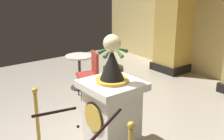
{
  "coord_description": "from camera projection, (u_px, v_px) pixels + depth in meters",
  "views": [
    {
      "loc": [
        2.78,
        -1.78,
        2.36
      ],
      "look_at": [
        -0.11,
        0.43,
        1.19
      ],
      "focal_mm": 45.32,
      "sensor_mm": 36.0,
      "label": 1
    }
  ],
  "objects": [
    {
      "name": "pedestal_clock",
      "position": [
        112.0,
        107.0,
        3.99
      ],
      "size": [
        0.76,
        0.76,
        1.68
      ],
      "color": "silver",
      "rests_on": "ground_plane"
    },
    {
      "name": "stanchion_near",
      "position": [
        39.0,
        134.0,
        3.83
      ],
      "size": [
        0.24,
        0.24,
        1.03
      ],
      "color": "gold",
      "rests_on": "ground_plane"
    },
    {
      "name": "velvet_rope",
      "position": [
        78.0,
        120.0,
        3.31
      ],
      "size": [
        0.95,
        0.93,
        0.22
      ],
      "color": "black"
    },
    {
      "name": "potted_palm_left",
      "position": [
        113.0,
        71.0,
        6.6
      ],
      "size": [
        0.68,
        0.71,
        0.97
      ],
      "color": "#2D2823",
      "rests_on": "ground_plane"
    },
    {
      "name": "cafe_table",
      "position": [
        80.0,
        67.0,
        6.28
      ],
      "size": [
        0.61,
        0.61,
        0.76
      ],
      "color": "#332D28",
      "rests_on": "ground_plane"
    },
    {
      "name": "cafe_chair_red",
      "position": [
        91.0,
        71.0,
        5.77
      ],
      "size": [
        0.51,
        0.51,
        0.96
      ],
      "color": "black",
      "rests_on": "ground_plane"
    }
  ]
}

